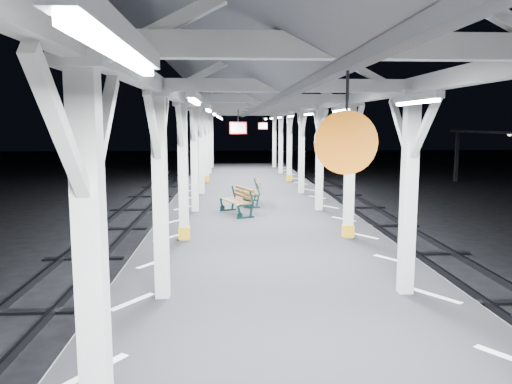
{
  "coord_description": "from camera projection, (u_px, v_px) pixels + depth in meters",
  "views": [
    {
      "loc": [
        -0.92,
        -9.86,
        3.8
      ],
      "look_at": [
        -0.28,
        1.71,
        2.2
      ],
      "focal_mm": 35.0,
      "sensor_mm": 36.0,
      "label": 1
    }
  ],
  "objects": [
    {
      "name": "bench_far",
      "position": [
        239.0,
        200.0,
        15.42
      ],
      "size": [
        1.07,
        1.63,
        0.83
      ],
      "rotation": [
        0.0,
        0.0,
        0.37
      ],
      "color": "black",
      "rests_on": "platform"
    },
    {
      "name": "hazard_stripes_right",
      "position": [
        392.0,
        259.0,
        10.32
      ],
      "size": [
        1.0,
        48.0,
        0.01
      ],
      "primitive_type": "cube",
      "color": "silver",
      "rests_on": "platform"
    },
    {
      "name": "canopy",
      "position": [
        275.0,
        84.0,
        9.68
      ],
      "size": [
        5.4,
        49.0,
        4.65
      ],
      "color": "silver",
      "rests_on": "platform"
    },
    {
      "name": "track_left",
      "position": [
        27.0,
        310.0,
        10.04
      ],
      "size": [
        2.2,
        60.0,
        0.16
      ],
      "color": "#2D2D33",
      "rests_on": "ground"
    },
    {
      "name": "bench_mid",
      "position": [
        254.0,
        192.0,
        17.3
      ],
      "size": [
        0.59,
        1.56,
        0.84
      ],
      "rotation": [
        0.0,
        0.0,
        -0.0
      ],
      "color": "black",
      "rests_on": "platform"
    },
    {
      "name": "platform",
      "position": [
        274.0,
        285.0,
        10.25
      ],
      "size": [
        6.0,
        50.0,
        1.0
      ],
      "primitive_type": "cube",
      "color": "black",
      "rests_on": "ground"
    },
    {
      "name": "track_right",
      "position": [
        509.0,
        300.0,
        10.58
      ],
      "size": [
        2.2,
        60.0,
        0.16
      ],
      "color": "#2D2D33",
      "rests_on": "ground"
    },
    {
      "name": "ground",
      "position": [
        274.0,
        308.0,
        10.32
      ],
      "size": [
        120.0,
        120.0,
        0.0
      ],
      "primitive_type": "plane",
      "color": "black",
      "rests_on": "ground"
    },
    {
      "name": "hazard_stripes_left",
      "position": [
        153.0,
        263.0,
        10.05
      ],
      "size": [
        1.0,
        48.0,
        0.01
      ],
      "primitive_type": "cube",
      "color": "silver",
      "rests_on": "platform"
    }
  ]
}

